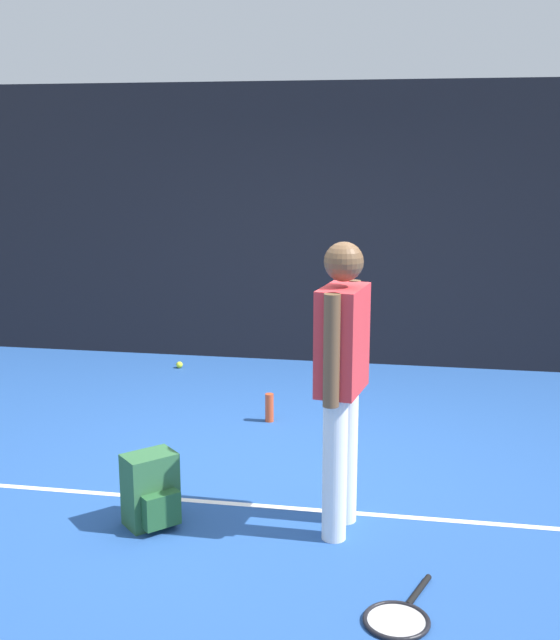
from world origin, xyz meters
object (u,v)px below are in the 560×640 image
tennis_racket (399,617)px  backpack (152,491)px  tennis_player (342,371)px  tennis_ball_by_fence (179,365)px  water_bottle (269,408)px

tennis_racket → backpack: backpack is taller
tennis_player → tennis_racket: tennis_player is taller
tennis_racket → tennis_ball_by_fence: tennis_ball_by_fence is taller
backpack → water_bottle: backpack is taller
tennis_racket → backpack: bearing=-96.5°
tennis_player → backpack: tennis_player is taller
tennis_player → backpack: (-1.10, -0.13, -0.76)m
tennis_ball_by_fence → water_bottle: size_ratio=0.28×
tennis_player → tennis_ball_by_fence: bearing=-138.8°
tennis_racket → water_bottle: size_ratio=2.72×
tennis_player → tennis_racket: (0.37, -0.87, -0.95)m
tennis_racket → tennis_ball_by_fence: bearing=-130.1°
backpack → tennis_ball_by_fence: bearing=59.5°
backpack → tennis_ball_by_fence: (-0.84, 3.30, -0.18)m
tennis_player → backpack: size_ratio=3.86×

